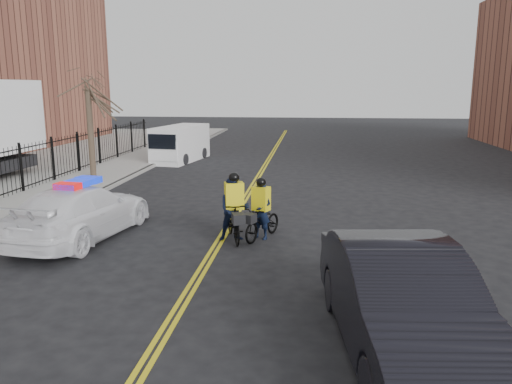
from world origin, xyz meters
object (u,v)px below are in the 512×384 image
Objects in this scene: police_cruiser at (81,212)px; cyclist_far at (234,214)px; cyclist_near at (261,218)px; dark_sedan at (403,302)px; cargo_van at (180,144)px.

police_cruiser is 2.76× the size of cyclist_far.
cyclist_near is (5.10, 0.52, -0.16)m from police_cruiser.
cargo_van is at bearing 106.68° from dark_sedan.
dark_sedan is 2.85× the size of cyclist_near.
cargo_van is at bearing 137.51° from cyclist_near.
police_cruiser is 5.13m from cyclist_near.
cargo_van is 2.54× the size of cyclist_far.
dark_sedan reaches higher than police_cruiser.
cargo_van reaches higher than dark_sedan.
cargo_van is 2.67× the size of cyclist_near.
cyclist_far reaches higher than police_cruiser.
dark_sedan is at bearing -39.97° from cyclist_near.
dark_sedan is 1.07× the size of cargo_van.
cyclist_far reaches higher than dark_sedan.
dark_sedan is 6.69m from cyclist_near.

